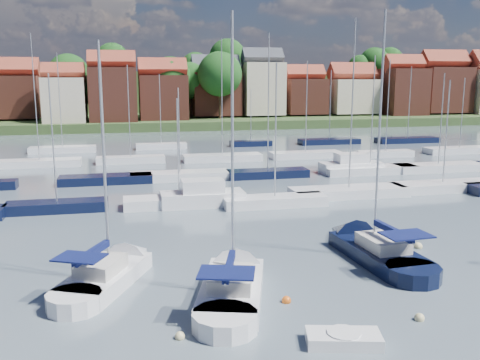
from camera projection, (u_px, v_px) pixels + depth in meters
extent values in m
plane|color=#414D58|center=(222.00, 166.00, 65.52)|extent=(260.00, 260.00, 0.00)
cube|color=white|center=(106.00, 280.00, 27.97)|extent=(5.07, 6.82, 1.20)
cone|color=white|center=(137.00, 256.00, 31.74)|extent=(3.68, 3.89, 2.62)
cylinder|color=white|center=(75.00, 305.00, 24.95)|extent=(3.49, 3.49, 1.20)
cube|color=beige|center=(101.00, 266.00, 27.37)|extent=(2.78, 3.16, 0.70)
cylinder|color=#B2B2B7|center=(104.00, 158.00, 27.16)|extent=(0.14, 0.14, 11.67)
cylinder|color=#B2B2B7|center=(92.00, 256.00, 26.37)|extent=(1.59, 3.21, 0.10)
cube|color=#0E1546|center=(92.00, 253.00, 26.34)|extent=(1.69, 3.13, 0.35)
cube|color=#0E1546|center=(80.00, 257.00, 25.22)|extent=(2.69, 2.38, 0.08)
cube|color=white|center=(232.00, 293.00, 26.30)|extent=(4.74, 7.47, 1.20)
cone|color=white|center=(238.00, 263.00, 30.55)|extent=(3.73, 4.05, 2.89)
cylinder|color=white|center=(225.00, 325.00, 22.91)|extent=(3.59, 3.59, 1.20)
cube|color=beige|center=(231.00, 279.00, 25.65)|extent=(2.76, 3.35, 0.70)
cylinder|color=#B2B2B7|center=(232.00, 151.00, 25.44)|extent=(0.14, 0.14, 12.85)
cylinder|color=#B2B2B7|center=(229.00, 269.00, 24.55)|extent=(1.19, 3.72, 0.10)
cube|color=#0E1546|center=(229.00, 266.00, 24.52)|extent=(1.32, 3.60, 0.35)
cube|color=#0E1546|center=(227.00, 273.00, 23.26)|extent=(2.85, 2.36, 0.08)
cube|color=black|center=(378.00, 256.00, 31.86)|extent=(3.46, 7.35, 1.20)
cone|color=black|center=(343.00, 235.00, 36.08)|extent=(3.21, 3.68, 2.98)
cylinder|color=black|center=(413.00, 277.00, 28.48)|extent=(3.18, 3.18, 1.20)
cube|color=beige|center=(383.00, 243.00, 31.21)|extent=(2.29, 3.12, 0.70)
cylinder|color=#B2B2B7|center=(379.00, 131.00, 30.92)|extent=(0.14, 0.14, 13.57)
cylinder|color=#B2B2B7|center=(393.00, 233.00, 30.11)|extent=(0.37, 3.98, 0.10)
cube|color=#0E1546|center=(393.00, 231.00, 30.08)|extent=(0.55, 3.79, 0.35)
cube|color=#0E1546|center=(407.00, 235.00, 28.83)|extent=(2.65, 1.96, 0.08)
cube|color=white|center=(343.00, 340.00, 21.74)|extent=(3.26, 2.07, 0.59)
cylinder|color=white|center=(344.00, 336.00, 21.71)|extent=(1.40, 1.40, 0.38)
sphere|color=beige|center=(180.00, 339.00, 22.28)|extent=(0.42, 0.42, 0.42)
sphere|color=#D85914|center=(286.00, 302.00, 25.85)|extent=(0.46, 0.46, 0.46)
sphere|color=beige|center=(419.00, 320.00, 23.97)|extent=(0.45, 0.45, 0.45)
sphere|color=beige|center=(418.00, 248.00, 34.05)|extent=(0.54, 0.54, 0.54)
cube|color=black|center=(57.00, 207.00, 43.20)|extent=(8.01, 2.24, 1.00)
cylinder|color=#B2B2B7|center=(53.00, 139.00, 42.14)|extent=(0.12, 0.12, 10.16)
cube|color=white|center=(179.00, 202.00, 44.94)|extent=(9.22, 2.58, 1.00)
cylinder|color=#B2B2B7|center=(178.00, 148.00, 44.07)|extent=(0.12, 0.12, 8.18)
cube|color=white|center=(275.00, 202.00, 45.08)|extent=(8.78, 2.46, 1.00)
cylinder|color=#B2B2B7|center=(276.00, 131.00, 43.93)|extent=(0.12, 0.12, 11.06)
cube|color=white|center=(349.00, 193.00, 48.65)|extent=(10.79, 3.02, 1.00)
cylinder|color=#B2B2B7|center=(352.00, 105.00, 47.14)|extent=(0.12, 0.12, 14.87)
cube|color=white|center=(442.00, 187.00, 51.05)|extent=(10.13, 2.84, 1.00)
cylinder|color=#B2B2B7|center=(446.00, 132.00, 50.04)|extent=(0.12, 0.12, 9.59)
cube|color=white|center=(203.00, 200.00, 45.13)|extent=(7.00, 2.60, 1.40)
cube|color=white|center=(202.00, 187.00, 44.92)|extent=(3.50, 2.20, 1.30)
cube|color=black|center=(106.00, 180.00, 54.59)|extent=(9.30, 2.60, 1.00)
cylinder|color=#B2B2B7|center=(103.00, 119.00, 53.40)|extent=(0.12, 0.12, 11.48)
cube|color=white|center=(180.00, 176.00, 56.55)|extent=(10.40, 2.91, 1.00)
cylinder|color=#B2B2B7|center=(179.00, 130.00, 55.62)|extent=(0.12, 0.12, 8.77)
cube|color=black|center=(268.00, 174.00, 57.83)|extent=(8.80, 2.46, 1.00)
cylinder|color=#B2B2B7|center=(268.00, 103.00, 56.37)|extent=(0.12, 0.12, 14.33)
cube|color=white|center=(370.00, 170.00, 60.22)|extent=(10.73, 3.00, 1.00)
cylinder|color=#B2B2B7|center=(373.00, 112.00, 58.97)|extent=(0.12, 0.12, 12.14)
cube|color=white|center=(438.00, 168.00, 61.81)|extent=(10.48, 2.93, 1.00)
cylinder|color=#B2B2B7|center=(441.00, 119.00, 60.73)|extent=(0.12, 0.12, 10.28)
cube|color=white|center=(351.00, 168.00, 60.59)|extent=(7.00, 2.60, 1.40)
cube|color=white|center=(351.00, 159.00, 60.38)|extent=(3.50, 2.20, 1.30)
cube|color=white|center=(40.00, 164.00, 64.93)|extent=(9.71, 2.72, 1.00)
cylinder|color=#B2B2B7|center=(35.00, 98.00, 63.41)|extent=(0.12, 0.12, 14.88)
cube|color=white|center=(131.00, 160.00, 67.50)|extent=(8.49, 2.38, 1.00)
cylinder|color=#B2B2B7|center=(129.00, 111.00, 66.33)|extent=(0.12, 0.12, 11.31)
cube|color=white|center=(222.00, 158.00, 69.25)|extent=(10.16, 2.85, 1.00)
cylinder|color=#B2B2B7|center=(222.00, 97.00, 67.76)|extent=(0.12, 0.12, 14.59)
cube|color=white|center=(305.00, 155.00, 71.75)|extent=(9.53, 2.67, 1.00)
cylinder|color=#B2B2B7|center=(306.00, 107.00, 70.52)|extent=(0.12, 0.12, 11.91)
cube|color=white|center=(385.00, 154.00, 72.73)|extent=(7.62, 2.13, 1.00)
cylinder|color=#B2B2B7|center=(388.00, 106.00, 71.48)|extent=(0.12, 0.12, 12.13)
cube|color=white|center=(459.00, 151.00, 76.31)|extent=(10.17, 2.85, 1.00)
cylinder|color=#B2B2B7|center=(462.00, 113.00, 75.29)|extent=(0.12, 0.12, 9.73)
cube|color=white|center=(63.00, 150.00, 77.07)|extent=(9.24, 2.59, 1.00)
cylinder|color=#B2B2B7|center=(60.00, 100.00, 75.72)|extent=(0.12, 0.12, 13.17)
cube|color=white|center=(161.00, 146.00, 80.77)|extent=(7.57, 2.12, 1.00)
cylinder|color=#B2B2B7|center=(160.00, 109.00, 79.70)|extent=(0.12, 0.12, 10.24)
cube|color=black|center=(251.00, 144.00, 83.87)|extent=(6.58, 1.84, 1.00)
cylinder|color=#B2B2B7|center=(251.00, 115.00, 83.01)|extent=(0.12, 0.12, 8.01)
cube|color=black|center=(329.00, 142.00, 86.55)|extent=(9.92, 2.78, 1.00)
cylinder|color=#B2B2B7|center=(330.00, 105.00, 85.42)|extent=(0.12, 0.12, 10.92)
cube|color=black|center=(407.00, 140.00, 88.36)|extent=(10.55, 2.95, 1.00)
cylinder|color=#B2B2B7|center=(410.00, 102.00, 87.17)|extent=(0.12, 0.12, 11.51)
cube|color=#324A25|center=(168.00, 117.00, 139.30)|extent=(200.00, 70.00, 3.00)
cube|color=#324A25|center=(161.00, 96.00, 162.38)|extent=(200.00, 60.00, 14.00)
cube|color=brown|center=(15.00, 97.00, 112.61)|extent=(10.37, 9.97, 8.73)
cube|color=brown|center=(13.00, 69.00, 111.54)|extent=(10.57, 5.13, 5.13)
cube|color=beige|center=(65.00, 100.00, 106.57)|extent=(8.09, 8.80, 8.96)
cube|color=brown|center=(63.00, 72.00, 105.53)|extent=(8.25, 4.00, 4.00)
cube|color=brown|center=(113.00, 95.00, 109.25)|extent=(9.36, 10.17, 10.97)
cube|color=brown|center=(112.00, 62.00, 107.99)|extent=(9.54, 4.63, 4.63)
cube|color=brown|center=(163.00, 98.00, 113.21)|extent=(9.90, 8.56, 9.42)
cube|color=brown|center=(162.00, 69.00, 112.08)|extent=(10.10, 4.90, 4.90)
cube|color=brown|center=(216.00, 94.00, 120.43)|extent=(10.59, 8.93, 9.49)
cube|color=#383A42|center=(215.00, 66.00, 119.28)|extent=(10.80, 5.24, 5.24)
cube|color=beige|center=(262.00, 89.00, 121.65)|extent=(9.01, 8.61, 11.65)
cube|color=#383A42|center=(262.00, 58.00, 120.33)|extent=(9.19, 4.46, 4.46)
cube|color=brown|center=(304.00, 96.00, 125.35)|extent=(9.10, 9.34, 8.00)
cube|color=brown|center=(304.00, 74.00, 124.37)|extent=(9.28, 4.50, 4.50)
cube|color=beige|center=(351.00, 96.00, 127.44)|extent=(10.86, 9.59, 7.88)
cube|color=brown|center=(352.00, 74.00, 126.44)|extent=(11.07, 5.37, 5.37)
cube|color=brown|center=(402.00, 92.00, 127.18)|extent=(9.18, 9.96, 10.97)
cube|color=brown|center=(404.00, 64.00, 125.93)|extent=(9.36, 4.54, 4.54)
cube|color=brown|center=(442.00, 90.00, 130.73)|extent=(11.39, 9.67, 10.76)
cube|color=brown|center=(444.00, 61.00, 129.44)|extent=(11.62, 5.64, 5.64)
cylinder|color=#382619|center=(373.00, 85.00, 148.25)|extent=(0.50, 0.50, 4.47)
sphere|color=#205019|center=(374.00, 62.00, 147.10)|extent=(8.18, 8.18, 8.18)
cylinder|color=#382619|center=(191.00, 108.00, 119.15)|extent=(0.50, 0.50, 4.46)
sphere|color=#205019|center=(191.00, 81.00, 118.00)|extent=(8.15, 8.15, 8.15)
cylinder|color=#382619|center=(228.00, 85.00, 137.74)|extent=(0.50, 0.50, 5.15)
sphere|color=#205019|center=(228.00, 57.00, 136.41)|extent=(9.41, 9.41, 9.41)
cylinder|color=#382619|center=(113.00, 85.00, 134.20)|extent=(0.50, 0.50, 4.56)
sphere|color=#205019|center=(112.00, 60.00, 133.02)|extent=(8.34, 8.34, 8.34)
cylinder|color=#382619|center=(70.00, 106.00, 122.41)|extent=(0.50, 0.50, 5.15)
sphere|color=#205019|center=(68.00, 75.00, 121.07)|extent=(9.42, 9.42, 9.42)
cylinder|color=#382619|center=(229.00, 107.00, 129.80)|extent=(0.50, 0.50, 3.77)
sphere|color=#205019|center=(229.00, 86.00, 128.83)|extent=(6.89, 6.89, 6.89)
cylinder|color=#382619|center=(220.00, 107.00, 115.47)|extent=(0.50, 0.50, 5.21)
sphere|color=#205019|center=(220.00, 74.00, 114.12)|extent=(9.53, 9.53, 9.53)
cylinder|color=#382619|center=(415.00, 107.00, 137.05)|extent=(0.50, 0.50, 2.97)
sphere|color=#205019|center=(416.00, 91.00, 136.28)|extent=(5.44, 5.44, 5.44)
cylinder|color=#382619|center=(171.00, 108.00, 116.06)|extent=(0.50, 0.50, 4.84)
sphere|color=#205019|center=(171.00, 77.00, 114.81)|extent=(8.85, 8.85, 8.85)
cylinder|color=#382619|center=(359.00, 86.00, 147.66)|extent=(0.50, 0.50, 3.72)
sphere|color=#205019|center=(360.00, 67.00, 146.70)|extent=(6.80, 6.80, 6.80)
cylinder|color=#382619|center=(402.00, 107.00, 128.11)|extent=(0.50, 0.50, 4.05)
sphere|color=#205019|center=(403.00, 84.00, 127.06)|extent=(7.40, 7.40, 7.40)
cylinder|color=#382619|center=(196.00, 88.00, 135.73)|extent=(0.50, 0.50, 3.93)
sphere|color=#205019|center=(195.00, 66.00, 134.72)|extent=(7.19, 7.19, 7.19)
cylinder|color=#382619|center=(301.00, 107.00, 129.00)|extent=(0.50, 0.50, 3.82)
sphere|color=#205019|center=(302.00, 85.00, 128.01)|extent=(6.99, 6.99, 6.99)
cylinder|color=#382619|center=(94.00, 112.00, 112.16)|extent=(0.50, 0.50, 3.48)
sphere|color=#205019|center=(93.00, 90.00, 111.26)|extent=(6.37, 6.37, 6.37)
cylinder|color=#382619|center=(397.00, 107.00, 137.26)|extent=(0.50, 0.50, 2.99)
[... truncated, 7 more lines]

